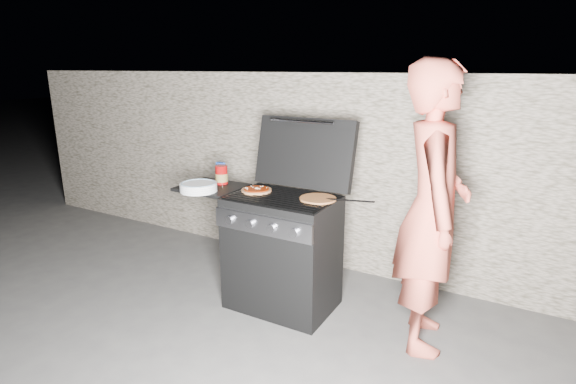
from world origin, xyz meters
The scene contains 10 objects.
ground centered at (0.00, 0.00, 0.00)m, with size 50.00×50.00×0.00m, color #444241.
stone_wall centered at (0.00, 1.05, 0.90)m, with size 8.00×0.35×1.80m, color #A29383.
gas_grill centered at (-0.25, 0.00, 0.46)m, with size 1.34×0.79×0.91m, color black, non-canonical shape.
pizza_topped centered at (-0.24, 0.02, 0.92)m, with size 0.23×0.23×0.03m, color gold, non-canonical shape.
pizza_plain centered at (0.27, 0.05, 0.92)m, with size 0.27×0.27×0.01m, color #C98245.
sauce_jar centered at (-0.64, 0.10, 0.98)m, with size 0.10×0.10×0.16m, color #8D0809.
blue_carton centered at (-0.72, 0.19, 0.98)m, with size 0.07×0.04×0.16m, color blue.
plate_stack centered at (-0.66, -0.18, 0.94)m, with size 0.29×0.29×0.07m, color white.
person centered at (1.08, 0.08, 0.95)m, with size 0.70×0.46×1.91m, color #D85946.
tongs centered at (0.52, 0.00, 0.96)m, with size 0.01×0.01×0.47m, color black.
Camera 1 is at (1.63, -2.80, 1.85)m, focal length 28.00 mm.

